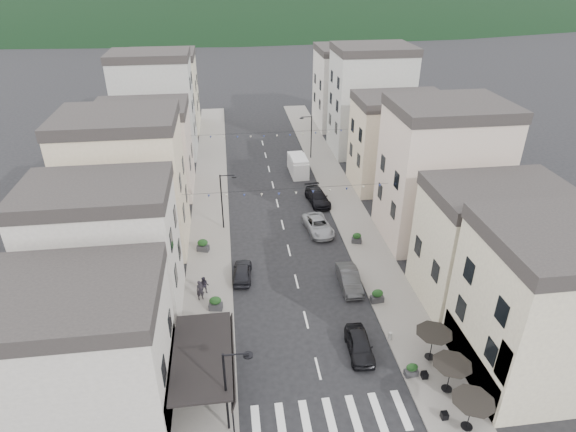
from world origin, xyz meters
The scene contains 28 objects.
sidewalk_left centered at (-7.50, 32.00, 0.06)m, with size 4.00×76.00×0.12m, color slate.
sidewalk_right centered at (7.50, 32.00, 0.06)m, with size 4.00×76.00×0.12m, color slate.
hill_backdrop centered at (0.00, 300.00, 0.00)m, with size 640.00×360.00×70.00m, color black.
boutique_building centered at (-15.50, 5.00, 4.00)m, with size 12.00×8.00×8.00m, color #ADA79F.
bistro_building centered at (14.50, 4.00, 5.00)m, with size 10.00×8.00×10.00m, color #B4A88F.
boutique_awning centered at (-7.25, 5.00, 3.11)m, with size 3.77×7.50×3.28m.
buildings_row_left centered at (-14.50, 37.75, 6.12)m, with size 10.20×54.16×14.00m.
buildings_row_right centered at (14.50, 36.59, 6.32)m, with size 10.20×54.16×14.50m.
cafe_terrace centered at (7.70, 2.80, 2.36)m, with size 2.50×8.10×2.53m.
streetlamp_left_near centered at (-5.82, 2.00, 3.70)m, with size 1.70×0.56×6.00m.
streetlamp_left_far centered at (-5.82, 26.00, 3.70)m, with size 1.70×0.56×6.00m.
streetlamp_right_far centered at (5.82, 44.00, 3.70)m, with size 1.70×0.56×6.00m.
bollards centered at (0.00, 5.50, 0.42)m, with size 11.66×10.26×0.60m.
bunting_near centered at (0.00, 22.00, 5.65)m, with size 19.00×0.28×0.62m.
bunting_far centered at (0.00, 38.00, 5.65)m, with size 19.00×0.28×0.62m.
parked_car_a centered at (3.15, 7.12, 0.70)m, with size 1.64×4.08×1.39m, color black.
parked_car_b centered at (4.31, 14.74, 0.73)m, with size 1.55×4.44×1.46m, color #303133.
parked_car_c centered at (3.42, 24.17, 0.70)m, with size 2.31×5.02×1.40m, color #92949A.
parked_car_d centered at (4.53, 30.53, 0.72)m, with size 2.02×4.98×1.45m, color black.
parked_car_e centered at (-4.58, 17.10, 0.67)m, with size 1.57×3.90×1.33m, color black.
delivery_van centered at (3.58, 39.03, 1.18)m, with size 2.14×5.09×2.41m.
pedestrian_a centered at (-8.07, 14.48, 1.00)m, with size 0.64×0.42×1.75m, color black.
pedestrian_b centered at (-7.77, 15.24, 0.89)m, with size 0.75×0.59×1.55m, color black.
planter_la centered at (-6.88, 13.04, 0.70)m, with size 1.16×0.76×1.20m.
planter_lb centered at (-8.07, 21.83, 0.72)m, with size 1.24×0.93×1.24m.
planter_ra centered at (6.00, 4.50, 0.61)m, with size 0.94×0.57×1.00m.
planter_rb centered at (6.00, 12.32, 0.68)m, with size 1.08×0.65×1.16m.
planter_rc centered at (6.67, 21.36, 0.64)m, with size 1.06×0.75×1.07m.
Camera 1 is at (-5.11, -17.29, 24.72)m, focal length 30.00 mm.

